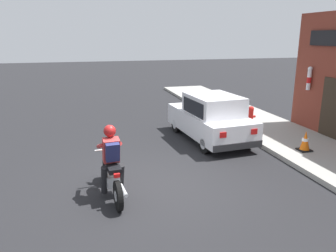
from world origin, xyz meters
name	(u,v)px	position (x,y,z in m)	size (l,w,h in m)	color
ground_plane	(157,186)	(0.00, 0.00, 0.00)	(80.00, 80.00, 0.00)	black
sidewalk_curb	(275,132)	(5.09, 3.00, 0.07)	(2.60, 22.00, 0.14)	#9E9B93
motorcycle_with_rider	(111,167)	(-1.06, -0.18, 0.68)	(0.59, 2.02, 1.62)	black
car_hatchback	(210,118)	(2.55, 2.99, 0.77)	(1.92, 3.89, 1.57)	black
traffic_cone	(305,141)	(4.69, 0.88, 0.43)	(0.36, 0.36, 0.60)	black
fire_hydrant	(250,119)	(4.21, 3.27, 0.57)	(0.36, 0.24, 0.88)	red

